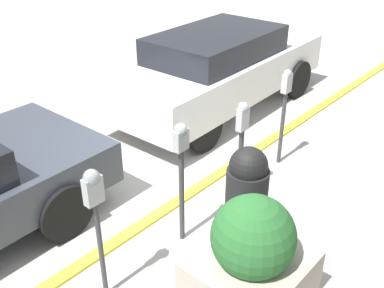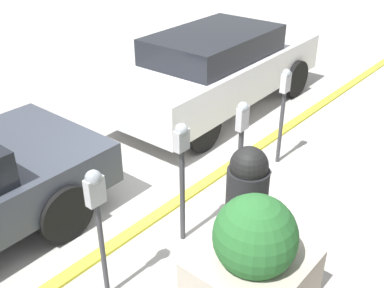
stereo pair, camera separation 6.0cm
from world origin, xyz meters
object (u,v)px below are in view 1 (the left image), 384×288
object	(u,v)px
parking_meter_middle	(242,134)
trash_bin	(247,192)
parked_car_middle	(221,68)
parking_meter_nearest	(95,204)
parking_meter_second	(181,161)
planter_box	(251,260)
parking_meter_fourth	(285,100)

from	to	relation	value
parking_meter_middle	trash_bin	size ratio (longest dim) A/B	1.18
parked_car_middle	trash_bin	size ratio (longest dim) A/B	4.11
parking_meter_nearest	parked_car_middle	bearing A→B (deg)	24.19
parking_meter_nearest	parking_meter_second	distance (m)	1.17
parking_meter_second	parking_meter_middle	distance (m)	1.19
parking_meter_nearest	parked_car_middle	xyz separation A→B (m)	(4.44, 1.99, -0.32)
planter_box	parked_car_middle	world-z (taller)	parked_car_middle
parking_meter_middle	parked_car_middle	size ratio (longest dim) A/B	0.29
parking_meter_nearest	parking_meter_fourth	world-z (taller)	parking_meter_nearest
parking_meter_middle	parked_car_middle	distance (m)	2.87
parking_meter_nearest	planter_box	world-z (taller)	parking_meter_nearest
parked_car_middle	parking_meter_nearest	bearing A→B (deg)	-158.08
parking_meter_second	parked_car_middle	xyz separation A→B (m)	(3.27, 2.00, -0.26)
parking_meter_second	parking_meter_fourth	bearing A→B (deg)	1.66
parked_car_middle	trash_bin	bearing A→B (deg)	-139.33
parking_meter_second	parked_car_middle	distance (m)	3.84
parking_meter_middle	planter_box	size ratio (longest dim) A/B	1.13
parking_meter_fourth	planter_box	size ratio (longest dim) A/B	1.23
parking_meter_middle	parking_meter_second	bearing A→B (deg)	-178.78
parking_meter_middle	parked_car_middle	bearing A→B (deg)	43.42
planter_box	parking_meter_second	bearing A→B (deg)	77.81
parking_meter_second	trash_bin	size ratio (longest dim) A/B	1.31
parking_meter_fourth	parked_car_middle	xyz separation A→B (m)	(0.97, 1.93, -0.21)
parking_meter_second	parking_meter_fourth	world-z (taller)	parking_meter_second
parking_meter_fourth	trash_bin	size ratio (longest dim) A/B	1.28
parking_meter_middle	parked_car_middle	xyz separation A→B (m)	(2.08, 1.97, -0.11)
parking_meter_second	planter_box	distance (m)	1.29
parking_meter_fourth	parked_car_middle	size ratio (longest dim) A/B	0.31
parking_meter_nearest	parked_car_middle	size ratio (longest dim) A/B	0.31
parking_meter_nearest	parking_meter_fourth	xyz separation A→B (m)	(3.47, 0.06, -0.11)
parking_meter_nearest	parking_meter_middle	distance (m)	2.36
trash_bin	parking_meter_second	bearing A→B (deg)	139.68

